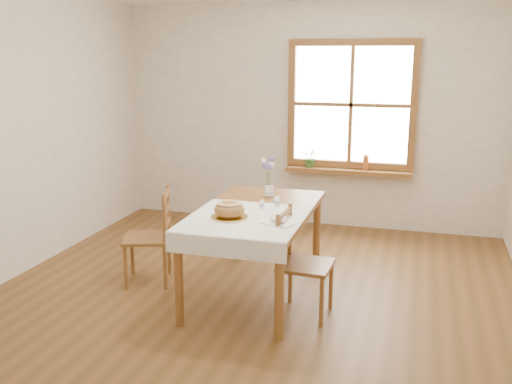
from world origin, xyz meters
TOP-DOWN VIEW (x-y plane):
  - ground at (0.00, 0.00)m, footprint 5.00×5.00m
  - room_walls at (0.00, 0.00)m, footprint 4.60×5.10m
  - window at (0.50, 2.47)m, footprint 1.46×0.08m
  - window_sill at (0.50, 2.40)m, footprint 1.46×0.20m
  - dining_table at (0.00, 0.30)m, footprint 0.90×1.60m
  - table_linen at (0.00, -0.00)m, footprint 0.91×0.99m
  - chair_left at (-1.01, 0.26)m, footprint 0.52×0.51m
  - chair_right at (0.49, 0.01)m, footprint 0.44×0.42m
  - bread_plate at (-0.12, -0.04)m, footprint 0.36×0.36m
  - bread_loaf at (-0.12, -0.04)m, footprint 0.24×0.24m
  - egg_napkin at (0.29, -0.06)m, footprint 0.29×0.27m
  - eggs at (0.29, -0.06)m, footprint 0.23×0.22m
  - salt_shaker at (0.05, 0.30)m, footprint 0.04×0.04m
  - pepper_shaker at (0.16, 0.39)m, footprint 0.05×0.05m
  - flower_vase at (-0.01, 0.75)m, footprint 0.10×0.10m
  - lavender_bouquet at (-0.01, 0.75)m, footprint 0.15×0.15m
  - potted_plant at (0.06, 2.40)m, footprint 0.27×0.28m
  - amber_bottle at (0.70, 2.40)m, footprint 0.07×0.07m

SIDE VIEW (x-z plane):
  - ground at x=0.00m, z-range 0.00..0.00m
  - chair_right at x=0.49m, z-range 0.00..0.85m
  - chair_left at x=-1.01m, z-range 0.00..0.86m
  - dining_table at x=0.00m, z-range 0.29..1.04m
  - window_sill at x=0.50m, z-range 0.66..0.71m
  - table_linen at x=0.00m, z-range 0.75..0.76m
  - egg_napkin at x=0.29m, z-range 0.76..0.77m
  - bread_plate at x=-0.12m, z-range 0.76..0.78m
  - eggs at x=0.29m, z-range 0.77..0.81m
  - flower_vase at x=-0.01m, z-range 0.75..0.84m
  - salt_shaker at x=0.05m, z-range 0.76..0.84m
  - potted_plant at x=0.06m, z-range 0.71..0.89m
  - amber_bottle at x=0.70m, z-range 0.71..0.90m
  - pepper_shaker at x=0.16m, z-range 0.76..0.85m
  - bread_loaf at x=-0.12m, z-range 0.78..0.91m
  - lavender_bouquet at x=-0.01m, z-range 0.84..1.12m
  - window at x=0.50m, z-range 0.72..2.18m
  - room_walls at x=0.00m, z-range 0.38..3.03m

